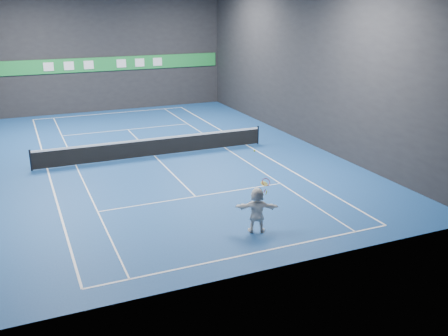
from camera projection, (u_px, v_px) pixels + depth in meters
name	position (u px, v px, depth m)	size (l,w,h in m)	color
ground	(155.00, 156.00, 26.77)	(26.00, 26.00, 0.00)	navy
wall_back	(104.00, 50.00, 36.69)	(18.00, 0.10, 9.00)	black
wall_front	(273.00, 128.00, 14.01)	(18.00, 0.10, 9.00)	black
wall_right	(303.00, 63.00, 28.71)	(0.10, 26.00, 9.00)	black
baseline_near	(253.00, 253.00, 16.40)	(10.98, 0.08, 0.01)	white
baseline_far	(111.00, 113.00, 37.14)	(10.98, 0.08, 0.01)	white
sideline_doubles_left	(47.00, 169.00, 24.72)	(0.08, 23.78, 0.01)	white
sideline_doubles_right	(247.00, 145.00, 28.82)	(0.08, 23.78, 0.01)	white
sideline_singles_left	(76.00, 165.00, 25.23)	(0.06, 23.78, 0.01)	white
sideline_singles_right	(225.00, 148.00, 28.30)	(0.06, 23.78, 0.01)	white
service_line_near	(196.00, 197.00, 21.19)	(8.23, 0.06, 0.01)	white
service_line_far	(128.00, 130.00, 32.35)	(8.23, 0.06, 0.01)	white
center_service_line	(155.00, 156.00, 26.77)	(0.06, 12.80, 0.01)	white
player	(257.00, 210.00, 17.71)	(1.55, 0.49, 1.68)	white
tennis_ball	(255.00, 151.00, 17.06)	(0.07, 0.07, 0.07)	#C8F328
tennis_net	(154.00, 146.00, 26.60)	(12.50, 0.10, 1.07)	black
sponsor_banner	(105.00, 64.00, 36.94)	(17.64, 0.11, 1.00)	#1E8D3A
tennis_racket	(266.00, 184.00, 17.59)	(0.48, 0.35, 0.67)	red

